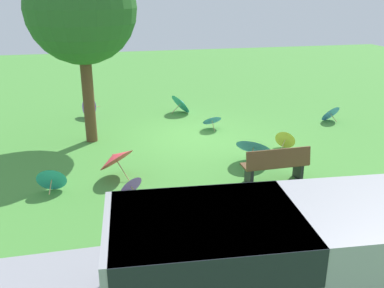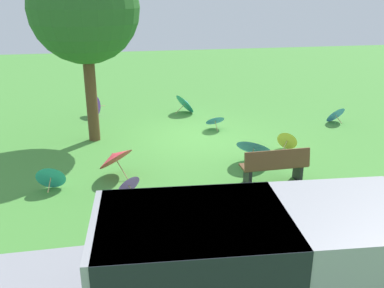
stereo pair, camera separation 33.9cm
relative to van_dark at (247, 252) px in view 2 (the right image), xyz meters
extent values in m
plane|color=#478C38|center=(-0.70, -7.49, -0.91)|extent=(40.00, 40.00, 0.00)
cube|color=gray|center=(-0.70, -0.23, -0.91)|extent=(40.00, 3.58, 0.01)
cube|color=#99999E|center=(-0.17, 0.01, -0.06)|extent=(4.73, 2.23, 1.35)
cube|color=black|center=(0.75, -0.05, 0.34)|extent=(2.71, 2.10, 0.55)
cylinder|color=black|center=(1.37, -1.05, -0.53)|extent=(0.77, 0.27, 0.76)
cylinder|color=black|center=(-1.84, -0.82, -0.53)|extent=(0.77, 0.27, 0.76)
cube|color=brown|center=(-1.94, -3.94, -0.46)|extent=(1.61, 0.48, 0.05)
cube|color=brown|center=(-1.95, -3.74, -0.24)|extent=(1.60, 0.15, 0.45)
cube|color=black|center=(-1.30, -3.92, -0.69)|extent=(0.09, 0.41, 0.45)
cube|color=black|center=(-2.58, -3.95, -0.69)|extent=(0.09, 0.41, 0.45)
cylinder|color=brown|center=(2.35, -7.90, 0.57)|extent=(0.34, 0.34, 2.97)
sphere|color=#286023|center=(2.35, -7.90, 2.99)|extent=(3.11, 3.11, 3.11)
cylinder|color=tan|center=(3.26, -4.31, -0.69)|extent=(0.06, 0.39, 0.20)
cone|color=teal|center=(3.24, -4.55, -0.58)|extent=(0.72, 0.47, 0.67)
sphere|color=tan|center=(3.23, -4.61, -0.55)|extent=(0.04, 0.05, 0.05)
cylinder|color=tan|center=(-1.73, -4.96, -0.68)|extent=(0.24, 0.32, 0.46)
cone|color=#4C8CE5|center=(-1.87, -5.14, -0.41)|extent=(1.25, 1.22, 0.71)
sphere|color=tan|center=(-1.90, -5.17, -0.35)|extent=(0.06, 0.06, 0.05)
cylinder|color=tan|center=(-5.87, -7.97, -0.74)|extent=(0.13, 0.30, 0.24)
cone|color=#4C8CE5|center=(-5.80, -8.15, -0.59)|extent=(0.86, 0.75, 0.64)
sphere|color=tan|center=(-5.79, -8.19, -0.56)|extent=(0.05, 0.06, 0.05)
cylinder|color=tan|center=(2.22, -10.65, -0.56)|extent=(0.42, 0.33, 0.11)
cone|color=purple|center=(2.47, -10.46, -0.51)|extent=(0.70, 0.79, 0.81)
sphere|color=tan|center=(2.52, -10.42, -0.50)|extent=(0.06, 0.05, 0.04)
cylinder|color=tan|center=(-0.72, -10.23, -0.71)|extent=(0.39, 0.16, 0.32)
cone|color=teal|center=(-0.95, -10.32, -0.52)|extent=(0.90, 1.05, 0.79)
sphere|color=tan|center=(-1.01, -10.34, -0.48)|extent=(0.06, 0.05, 0.05)
cylinder|color=tan|center=(-1.56, -8.04, -0.75)|extent=(0.06, 0.25, 0.31)
cone|color=#4C8CE5|center=(-1.53, -8.19, -0.56)|extent=(0.71, 0.65, 0.46)
sphere|color=tan|center=(-1.53, -8.22, -0.52)|extent=(0.04, 0.06, 0.05)
cylinder|color=tan|center=(1.61, -4.80, -0.67)|extent=(0.30, 0.29, 0.49)
cone|color=#D8383F|center=(1.78, -4.97, -0.37)|extent=(1.23, 1.23, 0.70)
sphere|color=tan|center=(1.82, -5.01, -0.30)|extent=(0.06, 0.06, 0.05)
cylinder|color=tan|center=(-3.02, -5.81, -0.71)|extent=(0.25, 0.30, 0.16)
cone|color=yellow|center=(-3.17, -5.99, -0.61)|extent=(0.67, 0.64, 0.60)
sphere|color=tan|center=(-3.21, -6.03, -0.59)|extent=(0.06, 0.06, 0.05)
cylinder|color=tan|center=(1.41, -3.73, -0.74)|extent=(0.19, 0.27, 0.18)
cone|color=purple|center=(1.53, -3.89, -0.63)|extent=(0.68, 0.63, 0.56)
sphere|color=tan|center=(1.55, -3.93, -0.61)|extent=(0.06, 0.06, 0.05)
camera|label=1|loc=(2.05, 4.79, 3.49)|focal=39.77mm
camera|label=2|loc=(1.72, 4.86, 3.49)|focal=39.77mm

